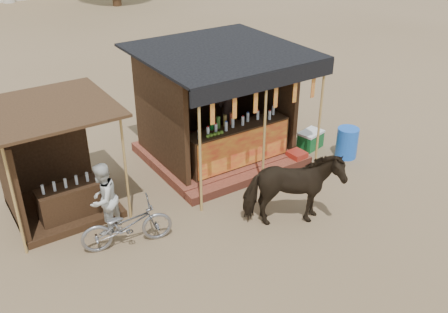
% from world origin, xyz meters
% --- Properties ---
extents(ground, '(120.00, 120.00, 0.00)m').
position_xyz_m(ground, '(0.00, 0.00, 0.00)').
color(ground, '#846B4C').
rests_on(ground, ground).
extents(main_stall, '(3.60, 3.61, 2.78)m').
position_xyz_m(main_stall, '(1.02, 3.36, 1.03)').
color(main_stall, brown).
rests_on(main_stall, ground).
extents(secondary_stall, '(2.40, 2.40, 2.38)m').
position_xyz_m(secondary_stall, '(-3.17, 3.24, 0.85)').
color(secondary_stall, '#3D2616').
rests_on(secondary_stall, ground).
extents(cow, '(2.08, 1.56, 1.60)m').
position_xyz_m(cow, '(0.66, 0.17, 0.80)').
color(cow, black).
rests_on(cow, ground).
extents(motorbike, '(1.81, 0.96, 0.90)m').
position_xyz_m(motorbike, '(-2.35, 1.34, 0.45)').
color(motorbike, gray).
rests_on(motorbike, ground).
extents(bystander, '(0.91, 0.88, 1.48)m').
position_xyz_m(bystander, '(-2.52, 2.00, 0.74)').
color(bystander, silver).
rests_on(bystander, ground).
extents(blue_barrel, '(0.63, 0.63, 0.78)m').
position_xyz_m(blue_barrel, '(3.69, 1.62, 0.39)').
color(blue_barrel, blue).
rests_on(blue_barrel, ground).
extents(red_crate, '(0.41, 0.43, 0.34)m').
position_xyz_m(red_crate, '(2.40, 2.00, 0.17)').
color(red_crate, maroon).
rests_on(red_crate, ground).
extents(cooler, '(0.72, 0.57, 0.46)m').
position_xyz_m(cooler, '(3.28, 2.48, 0.23)').
color(cooler, '#16652C').
rests_on(cooler, ground).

